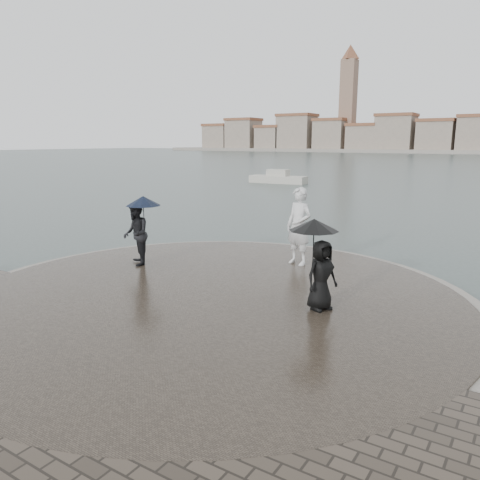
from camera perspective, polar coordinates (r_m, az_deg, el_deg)
The scene contains 6 objects.
ground at distance 9.01m, azimuth -17.30°, elevation -14.50°, with size 400.00×400.00×0.00m, color #2B3835.
kerb_ring at distance 11.30m, azimuth -3.60°, elevation -7.57°, with size 12.50×12.50×0.32m, color gray.
quay_tip at distance 11.29m, azimuth -3.60°, elevation -7.47°, with size 11.90×11.90×0.36m, color #2D261E.
statue at distance 13.75m, azimuth 7.19°, elevation 1.67°, with size 0.83×0.54×2.27m, color silver.
visitor_left at distance 13.89m, azimuth -12.42°, elevation 1.50°, with size 1.32×1.16×2.04m.
visitor_right at distance 10.15m, azimuth 9.58°, elevation -2.10°, with size 1.17×1.08×1.95m.
Camera 1 is at (6.33, -5.06, 3.93)m, focal length 35.00 mm.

